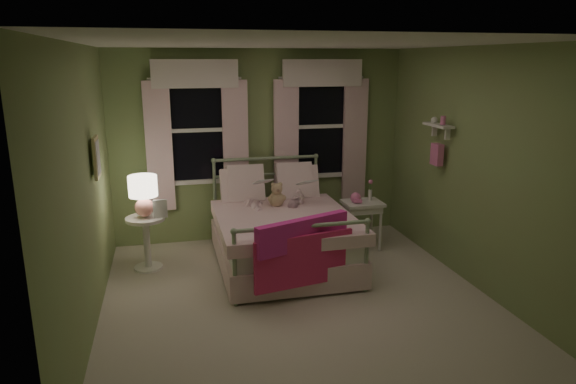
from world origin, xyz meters
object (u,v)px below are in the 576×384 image
object	(u,v)px
teddy_bear	(277,196)
nightstand_left	(146,236)
bed	(281,234)
child_left	(252,184)
child_right	(295,183)
table_lamp	(143,192)
nightstand_right	(362,209)

from	to	relation	value
teddy_bear	nightstand_left	bearing A→B (deg)	-177.89
bed	child_left	size ratio (longest dim) A/B	2.81
teddy_bear	nightstand_left	size ratio (longest dim) A/B	0.49
bed	teddy_bear	distance (m)	0.49
child_left	child_right	distance (m)	0.56
nightstand_left	teddy_bear	bearing A→B (deg)	2.11
nightstand_left	table_lamp	distance (m)	0.54
nightstand_left	child_left	bearing A→B (deg)	9.32
child_right	table_lamp	distance (m)	1.90
teddy_bear	table_lamp	distance (m)	1.61
child_right	nightstand_right	bearing A→B (deg)	-167.29
nightstand_right	table_lamp	bearing A→B (deg)	-179.10
child_right	table_lamp	world-z (taller)	child_right
teddy_bear	nightstand_left	distance (m)	1.65
child_left	table_lamp	size ratio (longest dim) A/B	1.47
nightstand_left	table_lamp	bearing A→B (deg)	0.00
nightstand_left	table_lamp	size ratio (longest dim) A/B	1.32
child_left	table_lamp	xyz separation A→B (m)	(-1.33, -0.22, 0.02)
child_right	teddy_bear	world-z (taller)	child_right
table_lamp	teddy_bear	bearing A→B (deg)	2.11
bed	nightstand_right	xyz separation A→B (m)	(1.15, 0.25, 0.17)
table_lamp	nightstand_right	bearing A→B (deg)	0.90
bed	child_left	xyz separation A→B (m)	(-0.28, 0.42, 0.55)
bed	table_lamp	xyz separation A→B (m)	(-1.61, 0.20, 0.57)
bed	child_right	world-z (taller)	child_right
child_right	nightstand_left	bearing A→B (deg)	30.60
bed	nightstand_left	xyz separation A→B (m)	(-1.61, 0.20, 0.03)
teddy_bear	nightstand_right	distance (m)	1.18
child_right	child_left	bearing A→B (deg)	24.02
nightstand_right	nightstand_left	bearing A→B (deg)	-179.10
bed	nightstand_left	distance (m)	1.62
bed	child_right	size ratio (longest dim) A/B	2.99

